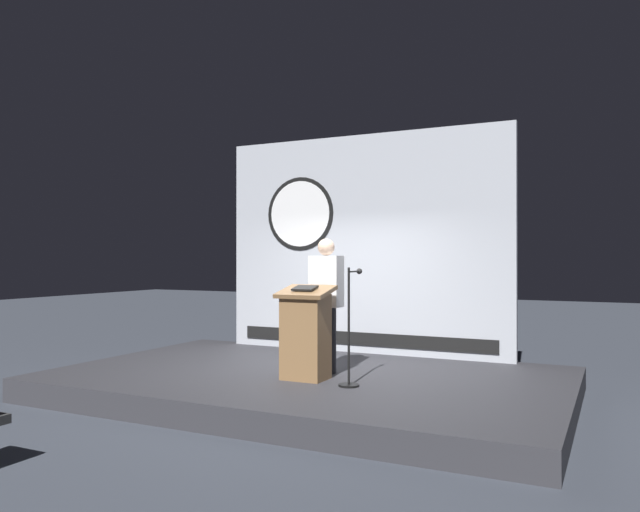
# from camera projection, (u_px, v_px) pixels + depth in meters

# --- Properties ---
(ground_plane) EXTENTS (40.00, 40.00, 0.00)m
(ground_plane) POSITION_uv_depth(u_px,v_px,m) (309.00, 396.00, 7.88)
(ground_plane) COLOR #383D47
(stage_platform) EXTENTS (6.40, 4.00, 0.30)m
(stage_platform) POSITION_uv_depth(u_px,v_px,m) (309.00, 384.00, 7.88)
(stage_platform) COLOR #333338
(stage_platform) RESTS_ON ground
(banner_display) EXTENTS (4.65, 0.12, 3.40)m
(banner_display) POSITION_uv_depth(u_px,v_px,m) (361.00, 244.00, 9.56)
(banner_display) COLOR #B2B7C1
(banner_display) RESTS_ON stage_platform
(podium) EXTENTS (0.64, 0.50, 1.14)m
(podium) POSITION_uv_depth(u_px,v_px,m) (306.00, 333.00, 7.44)
(podium) COLOR olive
(podium) RESTS_ON stage_platform
(speaker_person) EXTENTS (0.40, 0.26, 1.73)m
(speaker_person) POSITION_uv_depth(u_px,v_px,m) (326.00, 304.00, 7.85)
(speaker_person) COLOR black
(speaker_person) RESTS_ON stage_platform
(microphone_stand) EXTENTS (0.24, 0.47, 1.37)m
(microphone_stand) POSITION_uv_depth(u_px,v_px,m) (350.00, 345.00, 7.06)
(microphone_stand) COLOR black
(microphone_stand) RESTS_ON stage_platform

